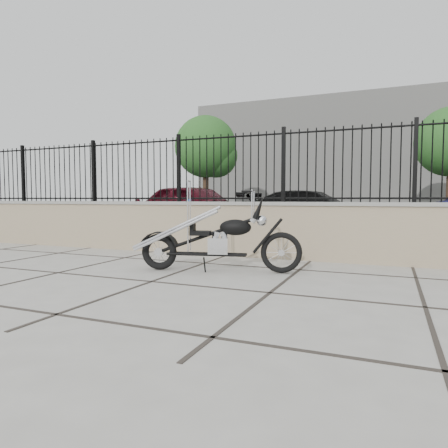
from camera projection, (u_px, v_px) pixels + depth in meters
ground_plane at (151, 282)px, 4.87m from camera, size 90.00×90.00×0.00m
parking_lot at (320, 223)px, 16.38m from camera, size 30.00×30.00×0.00m
retaining_wall at (228, 228)px, 7.14m from camera, size 14.00×0.36×0.96m
iron_fence at (228, 168)px, 7.07m from camera, size 14.00×0.08×1.20m
background_building at (352, 157)px, 29.02m from camera, size 22.00×6.00×8.00m
chopper_motorcycle at (216, 225)px, 5.52m from camera, size 2.18×0.86×1.29m
car_red at (195, 207)px, 12.32m from camera, size 4.64×2.81×1.48m
car_black at (313, 212)px, 11.68m from camera, size 4.40×1.96×1.25m
bollard_a at (189, 220)px, 9.32m from camera, size 0.13×0.13×1.03m
bollard_b at (409, 228)px, 8.10m from camera, size 0.13×0.13×0.85m
tree_left at (206, 144)px, 21.98m from camera, size 3.40×3.40×5.74m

